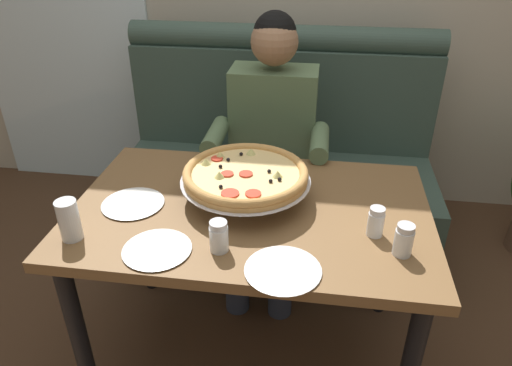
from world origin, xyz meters
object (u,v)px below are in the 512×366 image
pizza (245,175)px  plate_near_left (157,248)px  shaker_oregano (219,238)px  plate_far_side (283,268)px  plate_near_right (133,202)px  shaker_parmesan (376,224)px  booth_bench (275,172)px  diner_main (270,141)px  dining_table (251,228)px  shaker_pepper_flakes (403,242)px  drinking_glass (70,223)px

pizza → plate_near_left: pizza is taller
shaker_oregano → plate_far_side: bearing=-19.6°
plate_near_right → plate_far_side: bearing=-26.6°
shaker_parmesan → shaker_oregano: (-0.48, -0.15, 0.00)m
plate_near_right → booth_bench: bearing=65.4°
pizza → diner_main: bearing=87.5°
diner_main → pizza: diner_main is taller
plate_far_side → shaker_parmesan: bearing=38.9°
dining_table → plate_near_right: bearing=-174.0°
diner_main → plate_near_left: (-0.24, -0.89, 0.03)m
diner_main → booth_bench: bearing=89.1°
plate_near_left → plate_far_side: bearing=-5.8°
dining_table → plate_far_side: plate_far_side is taller
shaker_pepper_flakes → plate_near_right: shaker_pepper_flakes is taller
shaker_oregano → plate_near_right: shaker_oregano is taller
dining_table → shaker_pepper_flakes: bearing=-21.2°
booth_bench → shaker_oregano: bearing=-93.0°
diner_main → shaker_parmesan: bearing=-59.0°
shaker_pepper_flakes → plate_far_side: bearing=-159.2°
pizza → shaker_pepper_flakes: bearing=-25.7°
shaker_oregano → drinking_glass: (-0.48, -0.01, 0.02)m
pizza → shaker_oregano: size_ratio=4.53×
plate_near_left → shaker_pepper_flakes: bearing=7.1°
diner_main → shaker_pepper_flakes: 0.94m
plate_near_left → diner_main: bearing=74.7°
shaker_oregano → drinking_glass: drinking_glass is taller
pizza → shaker_parmesan: size_ratio=4.61×
booth_bench → pizza: 0.92m
dining_table → plate_near_right: plate_near_right is taller
pizza → plate_far_side: bearing=-65.8°
plate_far_side → drinking_glass: (-0.68, 0.06, 0.05)m
plate_near_right → drinking_glass: bearing=-118.5°
plate_near_right → diner_main: bearing=57.4°
shaker_oregano → plate_near_right: 0.42m
booth_bench → plate_far_side: 1.25m
dining_table → shaker_parmesan: bearing=-13.9°
drinking_glass → booth_bench: bearing=64.7°
shaker_oregano → plate_near_right: size_ratio=0.46×
plate_near_right → plate_far_side: 0.63m
shaker_pepper_flakes → plate_near_left: (-0.74, -0.09, -0.03)m
plate_near_left → plate_far_side: (0.39, -0.04, -0.00)m
plate_near_left → plate_near_right: size_ratio=0.97×
plate_far_side → dining_table: bearing=114.1°
booth_bench → pizza: bearing=-91.9°
diner_main → shaker_oregano: bearing=-93.6°
shaker_parmesan → shaker_pepper_flakes: (0.08, -0.09, 0.00)m
dining_table → shaker_parmesan: 0.45m
plate_near_left → pizza: bearing=57.4°
pizza → shaker_parmesan: (0.45, -0.16, -0.05)m
shaker_parmesan → plate_far_side: 0.35m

